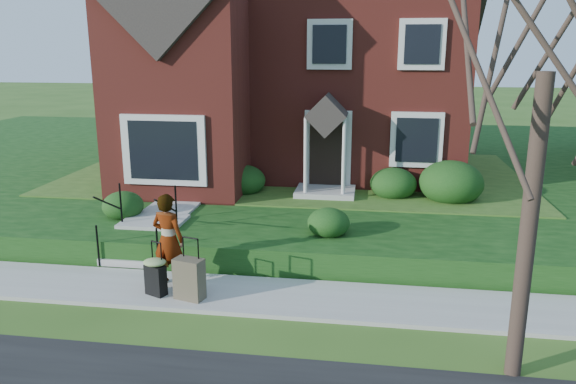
% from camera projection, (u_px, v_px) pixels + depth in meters
% --- Properties ---
extents(ground, '(120.00, 120.00, 0.00)m').
position_uv_depth(ground, '(237.00, 296.00, 10.51)').
color(ground, '#2D5119').
rests_on(ground, ground).
extents(sidewalk, '(60.00, 1.60, 0.08)m').
position_uv_depth(sidewalk, '(236.00, 295.00, 10.50)').
color(sidewalk, '#9E9B93').
rests_on(sidewalk, ground).
extents(terrace, '(44.00, 20.00, 0.60)m').
position_uv_depth(terrace, '(415.00, 168.00, 20.30)').
color(terrace, '#0F350E').
rests_on(terrace, ground).
extents(walkway, '(1.20, 6.00, 0.06)m').
position_uv_depth(walkway, '(191.00, 193.00, 15.50)').
color(walkway, '#9E9B93').
rests_on(walkway, terrace).
extents(main_house, '(10.40, 10.20, 9.40)m').
position_uv_depth(main_house, '(296.00, 24.00, 18.42)').
color(main_house, maroon).
rests_on(main_house, terrace).
extents(front_steps, '(1.40, 2.02, 1.50)m').
position_uv_depth(front_steps, '(146.00, 235.00, 12.52)').
color(front_steps, '#9E9B93').
rests_on(front_steps, ground).
extents(foundation_shrubs, '(10.48, 4.60, 1.17)m').
position_uv_depth(foundation_shrubs, '(300.00, 179.00, 15.03)').
color(foundation_shrubs, black).
rests_on(foundation_shrubs, terrace).
extents(woman, '(0.74, 0.57, 1.80)m').
position_uv_depth(woman, '(168.00, 239.00, 10.67)').
color(woman, '#999999').
rests_on(woman, sidewalk).
extents(suitcase_black, '(0.53, 0.49, 1.02)m').
position_uv_depth(suitcase_black, '(155.00, 274.00, 10.32)').
color(suitcase_black, black).
rests_on(suitcase_black, sidewalk).
extents(suitcase_olive, '(0.59, 0.43, 1.15)m').
position_uv_depth(suitcase_olive, '(189.00, 279.00, 10.16)').
color(suitcase_olive, '#4E4634').
rests_on(suitcase_olive, sidewalk).
extents(tree_verge, '(4.64, 4.64, 6.63)m').
position_uv_depth(tree_verge, '(550.00, 39.00, 6.87)').
color(tree_verge, '#433229').
rests_on(tree_verge, ground).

